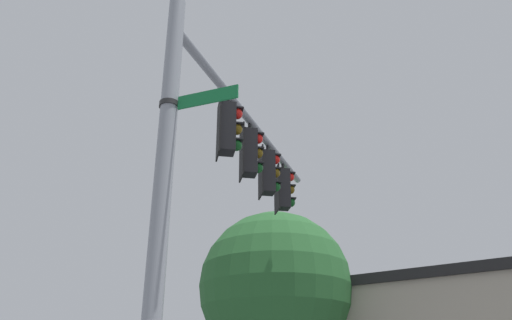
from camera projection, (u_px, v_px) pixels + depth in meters
The scene contains 8 objects.
signal_pole at pixel (160, 219), 6.99m from camera, with size 0.27×0.27×7.72m, color gray.
mast_arm at pixel (253, 125), 11.39m from camera, with size 0.18×0.18×7.15m, color gray.
traffic_light_nearest_pole at pixel (228, 128), 9.88m from camera, with size 0.54×0.49×1.31m.
traffic_light_mid_inner at pixel (250, 152), 10.89m from camera, with size 0.54×0.49×1.31m.
traffic_light_mid_outer at pixel (269, 172), 11.91m from camera, with size 0.54×0.49×1.31m.
traffic_light_arm_end at pixel (284, 189), 12.92m from camera, with size 0.54×0.49×1.31m.
street_name_sign at pixel (187, 102), 7.64m from camera, with size 0.76×1.15×0.22m.
tree_by_storefront at pixel (276, 288), 15.70m from camera, with size 4.77×4.77×6.94m.
Camera 1 is at (6.84, 0.09, 1.74)m, focal length 35.32 mm.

